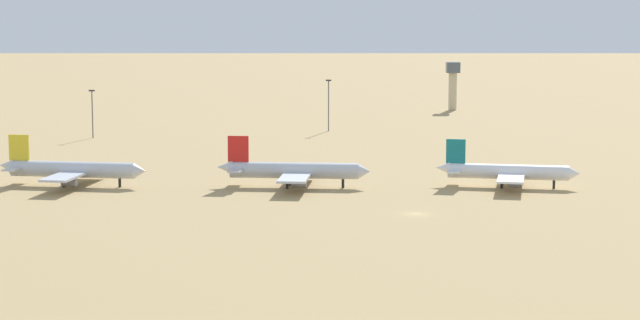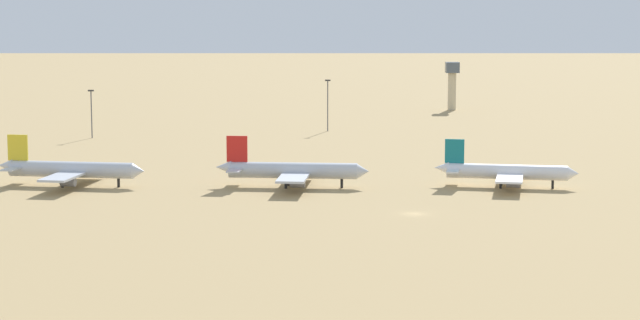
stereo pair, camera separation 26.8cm
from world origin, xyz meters
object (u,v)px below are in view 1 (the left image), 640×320
Objects in this scene: control_tower at (456,81)px; light_pole_west at (332,102)px; parked_jet_teal_3 at (510,172)px; parked_jet_yellow_1 at (75,169)px; light_pole_mid at (96,110)px; parked_jet_red_2 at (296,171)px.

light_pole_west is at bearing -122.69° from control_tower.
control_tower is at bearing 97.95° from parked_jet_teal_3.
parked_jet_yellow_1 is at bearing -117.07° from light_pole_west.
parked_jet_yellow_1 is 128.92m from light_pole_west.
control_tower reaches higher than light_pole_mid.
light_pole_west is 75.25m from light_pole_mid.
parked_jet_yellow_1 is at bearing -176.56° from parked_jet_red_2.
light_pole_west is 1.13× the size of light_pole_mid.
parked_jet_red_2 is at bearing -56.57° from light_pole_mid.
parked_jet_red_2 is 2.06× the size of light_pole_west.
light_pole_west is at bearing 119.44° from parked_jet_teal_3.
parked_jet_red_2 is 47.71m from parked_jet_teal_3.
parked_jet_red_2 is (49.74, -1.57, -0.00)m from parked_jet_yellow_1.
parked_jet_yellow_1 is 219.49m from control_tower.
light_pole_west is (-49.06, -76.43, -1.71)m from control_tower.
parked_jet_red_2 is 116.74m from light_pole_west.
parked_jet_yellow_1 is 1.84× the size of control_tower.
light_pole_mid is (-72.63, -19.68, -0.97)m from light_pole_west.
parked_jet_teal_3 is (47.71, -0.08, -0.28)m from parked_jet_red_2.
light_pole_mid is (-121.69, -96.11, -2.68)m from control_tower.
control_tower reaches higher than parked_jet_teal_3.
control_tower is at bearing 38.30° from light_pole_mid.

